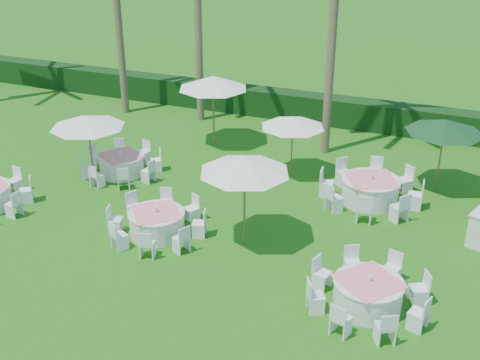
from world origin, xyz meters
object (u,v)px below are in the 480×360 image
(banquet_table_f, at_px, (370,190))
(umbrella_b, at_px, (245,164))
(banquet_table_c, at_px, (368,293))
(banquet_table_b, at_px, (157,222))
(banquet_table_d, at_px, (121,164))
(umbrella_green, at_px, (445,126))
(umbrella_a, at_px, (87,122))
(umbrella_d, at_px, (293,122))
(umbrella_c, at_px, (213,82))

(banquet_table_f, bearing_deg, umbrella_b, -125.80)
(banquet_table_c, height_order, umbrella_b, umbrella_b)
(banquet_table_b, height_order, banquet_table_d, banquet_table_b)
(banquet_table_c, xyz_separation_m, umbrella_green, (0.87, 7.38, 1.92))
(umbrella_green, bearing_deg, banquet_table_b, -139.68)
(banquet_table_c, relative_size, banquet_table_d, 1.03)
(banquet_table_b, distance_m, umbrella_a, 5.21)
(banquet_table_d, relative_size, umbrella_d, 1.27)
(umbrella_c, bearing_deg, umbrella_b, -59.02)
(banquet_table_b, relative_size, umbrella_c, 1.02)
(umbrella_b, relative_size, umbrella_green, 1.07)
(umbrella_green, bearing_deg, umbrella_d, -171.38)
(banquet_table_d, distance_m, umbrella_d, 6.33)
(banquet_table_c, xyz_separation_m, umbrella_b, (-3.90, 1.65, 2.10))
(banquet_table_b, height_order, umbrella_a, umbrella_a)
(banquet_table_c, bearing_deg, umbrella_b, 157.12)
(banquet_table_c, relative_size, umbrella_b, 1.09)
(umbrella_b, bearing_deg, banquet_table_d, 154.90)
(banquet_table_d, bearing_deg, umbrella_b, -25.10)
(banquet_table_b, bearing_deg, umbrella_c, 100.99)
(banquet_table_c, distance_m, umbrella_green, 7.68)
(umbrella_a, bearing_deg, banquet_table_d, 34.47)
(umbrella_b, xyz_separation_m, umbrella_c, (-3.97, 6.61, 0.08))
(umbrella_c, bearing_deg, umbrella_green, -5.71)
(umbrella_b, height_order, umbrella_c, umbrella_c)
(banquet_table_d, bearing_deg, banquet_table_b, -44.75)
(umbrella_a, bearing_deg, banquet_table_f, 10.53)
(umbrella_d, distance_m, umbrella_green, 5.03)
(umbrella_b, xyz_separation_m, umbrella_d, (-0.19, 4.98, -0.47))
(umbrella_a, distance_m, umbrella_b, 7.07)
(umbrella_d, relative_size, umbrella_green, 0.88)
(banquet_table_f, distance_m, umbrella_a, 9.87)
(umbrella_green, bearing_deg, banquet_table_c, -96.75)
(banquet_table_d, xyz_separation_m, umbrella_c, (1.91, 3.86, 2.20))
(banquet_table_b, bearing_deg, umbrella_b, 11.18)
(banquet_table_d, distance_m, umbrella_a, 1.98)
(banquet_table_c, height_order, banquet_table_d, banquet_table_c)
(banquet_table_b, relative_size, banquet_table_f, 0.87)
(banquet_table_d, distance_m, umbrella_b, 6.82)
(banquet_table_b, height_order, umbrella_c, umbrella_c)
(banquet_table_b, relative_size, umbrella_green, 1.13)
(banquet_table_c, bearing_deg, umbrella_d, 121.67)
(banquet_table_c, xyz_separation_m, umbrella_d, (-4.09, 6.63, 1.63))
(umbrella_a, relative_size, umbrella_c, 0.91)
(banquet_table_f, xyz_separation_m, umbrella_c, (-6.82, 2.65, 2.14))
(umbrella_d, bearing_deg, umbrella_b, -87.84)
(umbrella_c, bearing_deg, banquet_table_c, -46.37)
(banquet_table_c, xyz_separation_m, banquet_table_d, (-9.78, 4.40, -0.02))
(banquet_table_d, bearing_deg, umbrella_c, 63.66)
(banquet_table_d, bearing_deg, umbrella_green, 15.64)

